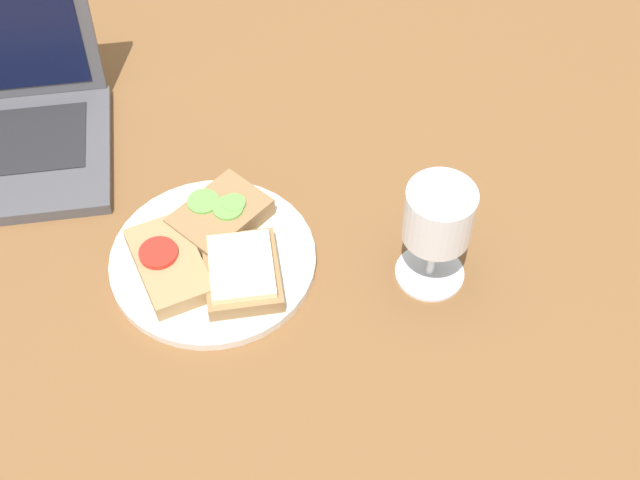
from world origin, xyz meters
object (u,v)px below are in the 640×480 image
(plate, at_px, (212,260))
(sandwich_with_cucumber, at_px, (219,216))
(sandwich_with_cheese, at_px, (244,271))
(wine_glass, at_px, (437,220))
(sandwich_with_tomato, at_px, (168,264))

(plate, bearing_deg, sandwich_with_cucumber, 74.21)
(sandwich_with_cheese, bearing_deg, sandwich_with_cucumber, 104.09)
(plate, height_order, wine_glass, wine_glass)
(sandwich_with_cheese, height_order, sandwich_with_cucumber, sandwich_with_cucumber)
(sandwich_with_cheese, distance_m, wine_glass, 0.21)
(plate, bearing_deg, sandwich_with_cheese, -45.80)
(plate, bearing_deg, sandwich_with_tomato, -166.44)
(sandwich_with_tomato, distance_m, wine_glass, 0.29)
(sandwich_with_cheese, bearing_deg, wine_glass, -4.57)
(sandwich_with_cheese, xyz_separation_m, wine_glass, (0.20, -0.02, 0.07))
(sandwich_with_tomato, relative_size, sandwich_with_cheese, 1.29)
(sandwich_with_tomato, xyz_separation_m, sandwich_with_cucumber, (0.06, 0.06, 0.00))
(sandwich_with_cucumber, bearing_deg, plate, -105.79)
(plate, relative_size, wine_glass, 1.70)
(plate, relative_size, sandwich_with_cheese, 2.24)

